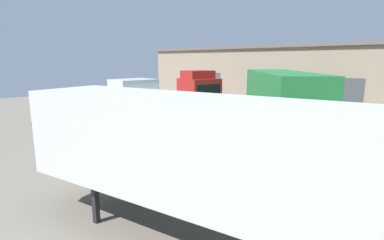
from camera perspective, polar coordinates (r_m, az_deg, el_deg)
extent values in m
plane|color=gray|center=(17.94, -11.42, -4.66)|extent=(60.00, 60.00, 0.00)
cube|color=tan|center=(31.66, 17.97, 7.33)|extent=(29.82, 9.35, 5.89)
cube|color=#70665B|center=(31.62, 18.32, 12.88)|extent=(30.32, 9.85, 0.25)
cube|color=#4C5156|center=(31.65, 3.21, 5.77)|extent=(3.20, 0.08, 3.60)
cube|color=#4C5156|center=(24.94, 26.29, 3.10)|extent=(3.20, 0.08, 3.60)
cube|color=silver|center=(16.02, -10.50, 0.42)|extent=(2.57, 2.66, 2.86)
cube|color=silver|center=(15.96, -11.09, 6.55)|extent=(1.82, 2.21, 0.60)
cube|color=black|center=(14.93, -8.30, 1.93)|extent=(0.23, 2.10, 1.03)
cube|color=#232326|center=(19.16, -15.40, -2.01)|extent=(4.35, 2.29, 0.24)
cylinder|color=#B2B2B7|center=(19.12, -11.89, -2.39)|extent=(1.14, 0.64, 0.56)
cylinder|color=black|center=(16.42, -5.94, -4.30)|extent=(0.95, 0.37, 0.93)
cylinder|color=black|center=(15.33, -12.72, -5.68)|extent=(0.95, 0.37, 0.93)
cylinder|color=black|center=(20.28, -13.46, -1.53)|extent=(0.95, 0.37, 0.93)
cylinder|color=black|center=(19.40, -19.22, -2.44)|extent=(0.95, 0.37, 0.93)
cylinder|color=black|center=(21.07, -14.59, -1.10)|extent=(0.95, 0.37, 0.93)
cylinder|color=black|center=(20.22, -20.17, -1.96)|extent=(0.95, 0.37, 0.93)
cube|color=#28843D|center=(17.45, 16.62, 4.03)|extent=(8.13, 8.42, 2.90)
cube|color=#232326|center=(17.70, 16.33, -1.01)|extent=(7.58, 7.91, 0.24)
cube|color=#232326|center=(19.97, 12.31, -1.41)|extent=(0.23, 0.23, 1.11)
cube|color=#232326|center=(20.32, 16.75, -1.42)|extent=(0.23, 0.23, 1.11)
cylinder|color=black|center=(15.00, 14.71, -6.09)|extent=(0.88, 0.91, 0.97)
cylinder|color=black|center=(15.63, 22.64, -5.89)|extent=(0.88, 0.91, 0.97)
cylinder|color=black|center=(14.07, 15.61, -7.30)|extent=(0.88, 0.91, 0.97)
cylinder|color=black|center=(14.75, 24.00, -7.02)|extent=(0.88, 0.91, 0.97)
cube|color=silver|center=(7.93, -1.14, -5.02)|extent=(10.24, 4.69, 2.60)
cube|color=#232326|center=(8.44, -1.10, -14.32)|extent=(10.07, 3.96, 0.24)
cube|color=#232326|center=(9.88, -17.86, -15.22)|extent=(0.19, 0.19, 1.11)
cube|color=#232326|center=(10.87, -11.29, -12.36)|extent=(0.19, 0.19, 1.11)
cylinder|color=black|center=(8.74, 22.25, -20.01)|extent=(0.96, 0.50, 0.91)
cube|color=red|center=(22.71, 1.35, 4.06)|extent=(2.82, 2.90, 3.06)
cube|color=red|center=(22.71, 1.08, 8.65)|extent=(2.04, 2.37, 0.60)
cube|color=black|center=(21.71, 3.17, 5.33)|extent=(0.46, 2.08, 1.10)
cube|color=#232326|center=(25.45, -2.70, 1.64)|extent=(4.05, 2.65, 0.24)
cylinder|color=#B2B2B7|center=(25.52, -0.08, 1.29)|extent=(1.18, 0.75, 0.56)
cylinder|color=black|center=(23.14, 4.41, 0.33)|extent=(0.96, 0.46, 0.92)
cylinder|color=black|center=(21.86, -0.09, -0.30)|extent=(0.96, 0.46, 0.92)
cylinder|color=black|center=(26.45, -1.21, 1.75)|extent=(0.96, 0.46, 0.92)
cylinder|color=black|center=(25.33, -5.38, 1.27)|extent=(0.96, 0.46, 0.92)
cylinder|color=black|center=(27.20, -2.24, 2.01)|extent=(0.96, 0.46, 0.92)
cylinder|color=black|center=(26.11, -6.34, 1.56)|extent=(0.96, 0.46, 0.92)
cone|color=#565147|center=(26.11, -24.66, 1.31)|extent=(3.58, 3.58, 1.58)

